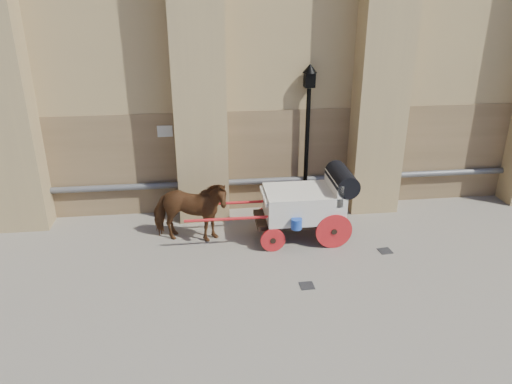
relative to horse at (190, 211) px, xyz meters
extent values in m
plane|color=slate|center=(1.40, -2.11, -0.87)|extent=(90.00, 90.00, 0.00)
cube|color=olive|center=(3.40, 2.04, 0.63)|extent=(44.00, 0.35, 3.00)
cylinder|color=#59595B|center=(3.40, 1.77, 0.03)|extent=(42.00, 0.18, 0.18)
cube|color=beige|center=(-0.60, 1.86, 1.63)|extent=(0.42, 0.04, 0.32)
imported|color=brown|center=(0.00, 0.00, 0.00)|extent=(2.20, 1.34, 1.74)
cube|color=black|center=(2.86, -0.14, -0.29)|extent=(2.31, 1.05, 0.13)
cube|color=silver|center=(2.97, -0.14, 0.13)|extent=(2.00, 1.32, 0.74)
cube|color=silver|center=(3.75, -0.14, 0.55)|extent=(0.16, 1.32, 0.58)
cube|color=silver|center=(2.07, -0.14, 0.39)|extent=(0.37, 1.16, 0.11)
cylinder|color=black|center=(3.96, -0.14, 0.76)|extent=(0.59, 1.32, 0.59)
cylinder|color=red|center=(3.65, -0.79, -0.39)|extent=(0.95, 0.06, 0.95)
cylinder|color=red|center=(3.65, 0.51, -0.39)|extent=(0.95, 0.06, 0.95)
cylinder|color=red|center=(2.07, -0.79, -0.55)|extent=(0.63, 0.06, 0.63)
cylinder|color=red|center=(2.07, 0.51, -0.55)|extent=(0.63, 0.06, 0.63)
cylinder|color=red|center=(1.12, -0.61, 0.03)|extent=(2.53, 0.07, 0.07)
cylinder|color=red|center=(1.12, 0.33, 0.03)|extent=(2.53, 0.07, 0.07)
cylinder|color=#1D46B0|center=(2.65, -0.88, -0.08)|extent=(0.27, 0.27, 0.27)
cylinder|color=black|center=(3.41, 1.66, 0.95)|extent=(0.12, 0.12, 3.63)
cone|color=black|center=(3.41, 1.66, -0.69)|extent=(0.36, 0.36, 0.36)
cube|color=black|center=(3.41, 1.66, 3.01)|extent=(0.28, 0.28, 0.42)
cone|color=black|center=(3.41, 1.66, 3.31)|extent=(0.40, 0.40, 0.24)
cube|color=black|center=(2.61, -2.44, -0.86)|extent=(0.33, 0.33, 0.01)
cube|color=black|center=(4.93, -1.14, -0.86)|extent=(0.36, 0.36, 0.01)
camera|label=1|loc=(0.33, -11.78, 5.58)|focal=35.00mm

